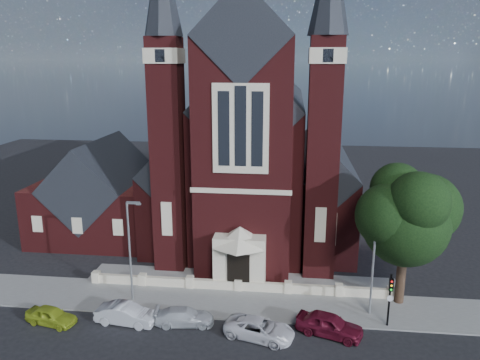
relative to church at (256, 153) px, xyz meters
The scene contains 15 objects.
ground 11.40m from the church, 90.00° to the right, with size 120.00×120.00×0.00m, color black.
pavement_strip 20.18m from the church, 90.00° to the right, with size 60.00×5.00×0.12m, color slate.
forecourt_paving 16.60m from the church, 90.00° to the right, with size 26.00×3.00×0.14m, color slate.
forecourt_wall 18.37m from the church, 90.00° to the right, with size 24.00×0.40×0.90m, color beige.
church is the anchor object (origin of this frame).
parish_hall 17.26m from the church, 162.84° to the right, with size 12.00×12.20×10.24m.
street_tree 21.38m from the church, 53.83° to the right, with size 6.40×6.60×10.70m.
street_lamp_left 20.84m from the church, 112.66° to the right, with size 1.16×0.22×8.09m.
street_lamp_right 21.76m from the church, 61.96° to the right, with size 1.16×0.22×8.09m.
traffic_signal 23.94m from the church, 61.80° to the right, with size 0.28×0.42×4.00m.
car_lime_van 27.11m from the church, 119.01° to the right, with size 1.49×3.70×1.26m, color #9AB123.
car_silver_a 24.47m from the church, 108.42° to the right, with size 1.52×4.35×1.43m, color silver.
car_silver_b 23.28m from the church, 98.41° to the right, with size 1.70×4.19×1.21m, color silver.
car_white_suv 24.10m from the church, 84.54° to the right, with size 2.19×4.75×1.32m, color white.
car_dark_red 24.13m from the church, 72.60° to the right, with size 1.82×4.53×1.54m, color maroon.
Camera 1 is at (4.06, -27.73, 18.20)m, focal length 35.00 mm.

